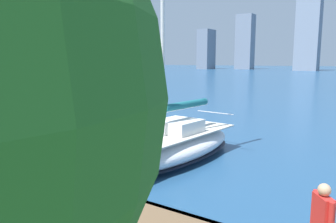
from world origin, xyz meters
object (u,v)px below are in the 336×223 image
object	(u,v)px
sailboat_forest	(47,122)
sailboat_teal	(172,145)
channel_buoy	(158,102)
person_red_shirt	(322,220)

from	to	relation	value
sailboat_forest	sailboat_teal	bearing A→B (deg)	178.69
sailboat_forest	channel_buoy	xyz separation A→B (m)	(1.71, -13.72, -0.37)
sailboat_teal	channel_buoy	bearing A→B (deg)	-52.19
sailboat_teal	channel_buoy	distance (m)	17.63
channel_buoy	person_red_shirt	bearing A→B (deg)	132.00
sailboat_teal	person_red_shirt	xyz separation A→B (m)	(-6.86, 5.70, 0.89)
sailboat_forest	person_red_shirt	size ratio (longest dim) A/B	6.99
sailboat_teal	sailboat_forest	size ratio (longest dim) A/B	1.08
sailboat_teal	channel_buoy	world-z (taller)	sailboat_teal
sailboat_forest	person_red_shirt	distance (m)	17.04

